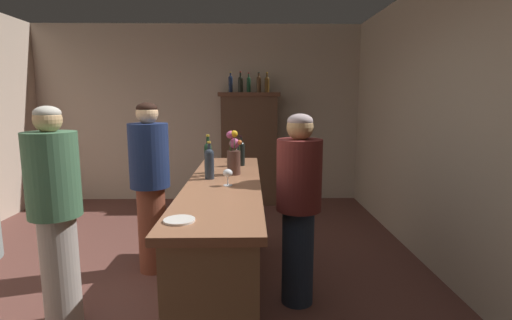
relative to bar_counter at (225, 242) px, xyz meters
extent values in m
plane|color=brown|center=(-0.62, -0.14, -0.51)|extent=(8.91, 8.91, 0.00)
cube|color=#C1B19D|center=(-0.62, 3.35, 0.91)|extent=(5.34, 0.12, 2.85)
cube|color=#BEAF98|center=(2.05, -0.14, 0.91)|extent=(0.12, 6.97, 2.85)
cube|color=#906E4A|center=(0.00, 0.00, -0.03)|extent=(0.51, 2.36, 0.97)
cube|color=#9D6545|center=(0.00, 0.00, 0.48)|extent=(0.58, 2.46, 0.05)
cube|color=#513626|center=(0.20, 3.04, 0.37)|extent=(0.87, 0.39, 1.77)
cube|color=brown|center=(0.20, 3.04, 1.23)|extent=(0.95, 0.45, 0.06)
cylinder|color=#193921|center=(-0.16, 0.37, 0.62)|extent=(0.07, 0.07, 0.23)
sphere|color=#193921|center=(-0.16, 0.37, 0.74)|extent=(0.07, 0.07, 0.07)
cylinder|color=#193921|center=(-0.16, 0.37, 0.78)|extent=(0.03, 0.03, 0.09)
cylinder|color=gold|center=(-0.16, 0.37, 0.84)|extent=(0.03, 0.03, 0.02)
cylinder|color=black|center=(0.12, 0.74, 0.60)|extent=(0.08, 0.08, 0.20)
sphere|color=black|center=(0.12, 0.74, 0.70)|extent=(0.08, 0.08, 0.08)
cylinder|color=black|center=(0.12, 0.74, 0.75)|extent=(0.03, 0.03, 0.08)
cylinder|color=black|center=(0.12, 0.74, 0.79)|extent=(0.03, 0.03, 0.02)
cylinder|color=#262F3B|center=(-0.12, 0.11, 0.61)|extent=(0.08, 0.08, 0.21)
sphere|color=#262F3B|center=(-0.12, 0.11, 0.72)|extent=(0.08, 0.08, 0.08)
cylinder|color=#262F3B|center=(-0.12, 0.11, 0.76)|extent=(0.03, 0.03, 0.08)
cylinder|color=gold|center=(-0.12, 0.11, 0.81)|extent=(0.03, 0.03, 0.02)
cylinder|color=white|center=(0.09, 0.99, 0.51)|extent=(0.06, 0.06, 0.00)
cylinder|color=white|center=(0.09, 0.99, 0.55)|extent=(0.01, 0.01, 0.08)
ellipsoid|color=white|center=(0.09, 0.99, 0.62)|extent=(0.06, 0.06, 0.07)
cylinder|color=white|center=(0.04, -0.14, 0.51)|extent=(0.07, 0.07, 0.00)
cylinder|color=white|center=(0.04, -0.14, 0.54)|extent=(0.01, 0.01, 0.06)
ellipsoid|color=white|center=(0.04, -0.14, 0.60)|extent=(0.07, 0.07, 0.06)
cylinder|color=brown|center=(0.07, 0.29, 0.61)|extent=(0.12, 0.12, 0.21)
cylinder|color=#38602D|center=(0.12, 0.29, 0.71)|extent=(0.01, 0.01, 0.16)
sphere|color=orange|center=(0.12, 0.29, 0.79)|extent=(0.04, 0.04, 0.04)
cylinder|color=#38602D|center=(0.07, 0.31, 0.70)|extent=(0.01, 0.01, 0.15)
sphere|color=#C3548B|center=(0.07, 0.31, 0.78)|extent=(0.09, 0.09, 0.09)
cylinder|color=#38602D|center=(0.05, 0.31, 0.74)|extent=(0.01, 0.01, 0.22)
sphere|color=#CF5775|center=(0.05, 0.31, 0.85)|extent=(0.06, 0.06, 0.06)
cylinder|color=#38602D|center=(0.04, 0.27, 0.74)|extent=(0.01, 0.01, 0.22)
sphere|color=#BB487C|center=(0.04, 0.27, 0.85)|extent=(0.06, 0.06, 0.06)
cylinder|color=#38602D|center=(0.08, 0.27, 0.75)|extent=(0.01, 0.01, 0.23)
sphere|color=gold|center=(0.08, 0.27, 0.86)|extent=(0.06, 0.06, 0.06)
cylinder|color=white|center=(-0.17, -0.98, 0.51)|extent=(0.17, 0.17, 0.01)
cylinder|color=#17223E|center=(-0.09, 3.04, 1.37)|extent=(0.07, 0.07, 0.22)
sphere|color=#17223E|center=(-0.09, 3.04, 1.48)|extent=(0.07, 0.07, 0.07)
cylinder|color=#17223E|center=(-0.09, 3.04, 1.52)|extent=(0.02, 0.02, 0.08)
cylinder|color=gold|center=(-0.09, 3.04, 1.57)|extent=(0.03, 0.03, 0.02)
cylinder|color=black|center=(0.07, 3.04, 1.36)|extent=(0.08, 0.08, 0.21)
sphere|color=black|center=(0.07, 3.04, 1.47)|extent=(0.08, 0.08, 0.08)
cylinder|color=black|center=(0.07, 3.04, 1.51)|extent=(0.03, 0.03, 0.10)
cylinder|color=#AE2621|center=(0.07, 3.04, 1.57)|extent=(0.03, 0.03, 0.02)
cylinder|color=#123620|center=(0.20, 3.04, 1.36)|extent=(0.06, 0.06, 0.21)
sphere|color=#123620|center=(0.20, 3.04, 1.47)|extent=(0.06, 0.06, 0.06)
cylinder|color=#123620|center=(0.20, 3.04, 1.51)|extent=(0.02, 0.02, 0.08)
cylinder|color=#AB1724|center=(0.20, 3.04, 1.56)|extent=(0.02, 0.02, 0.02)
cylinder|color=#402917|center=(0.35, 3.04, 1.37)|extent=(0.07, 0.07, 0.22)
sphere|color=#402917|center=(0.35, 3.04, 1.47)|extent=(0.07, 0.07, 0.07)
cylinder|color=#402917|center=(0.35, 3.04, 1.51)|extent=(0.03, 0.03, 0.08)
cylinder|color=black|center=(0.35, 3.04, 1.56)|extent=(0.03, 0.03, 0.02)
cylinder|color=#452E12|center=(0.48, 3.04, 1.36)|extent=(0.08, 0.08, 0.20)
sphere|color=#452E12|center=(0.48, 3.04, 1.46)|extent=(0.08, 0.08, 0.08)
cylinder|color=#452E12|center=(0.48, 3.04, 1.51)|extent=(0.03, 0.03, 0.09)
cylinder|color=gold|center=(0.48, 3.04, 1.56)|extent=(0.03, 0.03, 0.02)
cylinder|color=brown|center=(-0.74, 0.59, -0.09)|extent=(0.27, 0.27, 0.84)
cylinder|color=navy|center=(-0.74, 0.59, 0.63)|extent=(0.37, 0.37, 0.61)
sphere|color=#E5B683|center=(-0.74, 0.59, 1.02)|extent=(0.20, 0.20, 0.20)
ellipsoid|color=black|center=(-0.74, 0.59, 1.07)|extent=(0.19, 0.19, 0.11)
cylinder|color=#A19790|center=(-1.18, -0.31, -0.09)|extent=(0.26, 0.26, 0.84)
cylinder|color=#3D6446|center=(-1.18, -0.31, 0.63)|extent=(0.36, 0.36, 0.60)
sphere|color=tan|center=(-1.18, -0.31, 1.02)|extent=(0.19, 0.19, 0.19)
ellipsoid|color=#ADA89A|center=(-1.18, -0.31, 1.06)|extent=(0.18, 0.18, 0.10)
cylinder|color=#212E44|center=(0.60, -0.02, -0.12)|extent=(0.26, 0.26, 0.79)
cylinder|color=maroon|center=(0.60, -0.02, 0.56)|extent=(0.36, 0.36, 0.57)
sphere|color=tan|center=(0.60, -0.02, 0.94)|extent=(0.21, 0.21, 0.21)
ellipsoid|color=#B9A5A7|center=(0.60, -0.02, 0.99)|extent=(0.20, 0.20, 0.12)
camera|label=1|loc=(0.20, -2.93, 1.15)|focal=26.46mm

